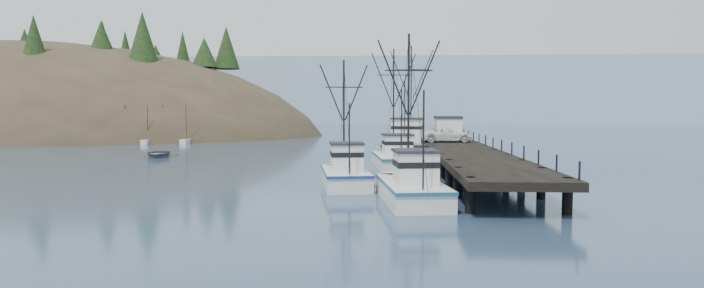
% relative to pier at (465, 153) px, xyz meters
% --- Properties ---
extents(ground, '(400.00, 400.00, 0.00)m').
position_rel_pier_xyz_m(ground, '(-14.00, -16.00, -1.69)').
color(ground, navy).
rests_on(ground, ground).
extents(pier, '(6.00, 44.00, 2.00)m').
position_rel_pier_xyz_m(pier, '(0.00, 0.00, 0.00)').
color(pier, black).
rests_on(pier, ground).
extents(headland, '(134.80, 78.00, 51.00)m').
position_rel_pier_xyz_m(headland, '(-88.95, 62.61, -6.24)').
color(headland, '#382D1E').
rests_on(headland, ground).
extents(distant_ridge, '(360.00, 40.00, 26.00)m').
position_rel_pier_xyz_m(distant_ridge, '(-4.00, 154.00, -1.69)').
color(distant_ridge, '#9EB2C6').
rests_on(distant_ridge, ground).
extents(distant_ridge_far, '(180.00, 25.00, 18.00)m').
position_rel_pier_xyz_m(distant_ridge_far, '(-54.00, 169.00, -1.69)').
color(distant_ridge_far, silver).
rests_on(distant_ridge_far, ground).
extents(moored_sailboats, '(12.40, 14.95, 6.35)m').
position_rel_pier_xyz_m(moored_sailboats, '(-44.60, 38.39, -1.36)').
color(moored_sailboats, silver).
rests_on(moored_sailboats, ground).
extents(trawler_near, '(4.62, 10.57, 10.75)m').
position_rel_pier_xyz_m(trawler_near, '(-5.66, -16.14, -0.87)').
color(trawler_near, silver).
rests_on(trawler_near, ground).
extents(trawler_mid, '(4.44, 9.57, 9.66)m').
position_rel_pier_xyz_m(trawler_mid, '(-10.21, -9.85, -0.87)').
color(trawler_mid, silver).
rests_on(trawler_mid, ground).
extents(trawler_far, '(4.95, 11.75, 11.89)m').
position_rel_pier_xyz_m(trawler_far, '(-6.29, 3.39, -0.87)').
color(trawler_far, silver).
rests_on(trawler_far, ground).
extents(work_vessel, '(6.70, 16.33, 13.49)m').
position_rel_pier_xyz_m(work_vessel, '(-4.36, 14.86, -0.46)').
color(work_vessel, slate).
rests_on(work_vessel, ground).
extents(pier_shed, '(3.00, 3.20, 2.80)m').
position_rel_pier_xyz_m(pier_shed, '(-0.09, 13.18, 1.73)').
color(pier_shed, silver).
rests_on(pier_shed, pier).
extents(pickup_truck, '(6.01, 3.39, 1.58)m').
position_rel_pier_xyz_m(pickup_truck, '(-0.52, 10.37, 1.10)').
color(pickup_truck, white).
rests_on(pickup_truck, pier).
extents(motorboat, '(5.21, 6.36, 1.15)m').
position_rel_pier_xyz_m(motorboat, '(-33.67, 12.26, -1.69)').
color(motorboat, slate).
rests_on(motorboat, ground).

